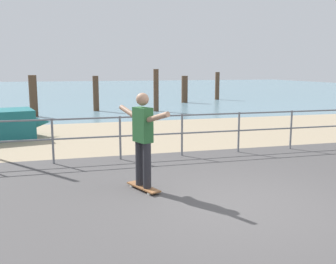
% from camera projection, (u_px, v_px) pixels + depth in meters
% --- Properties ---
extents(ground_plane, '(24.00, 10.00, 0.04)m').
position_uv_depth(ground_plane, '(278.00, 233.00, 5.09)').
color(ground_plane, '#474444').
rests_on(ground_plane, ground).
extents(beach_strip, '(24.00, 6.00, 0.04)m').
position_uv_depth(beach_strip, '(147.00, 134.00, 12.70)').
color(beach_strip, tan).
rests_on(beach_strip, ground).
extents(sea_surface, '(72.00, 50.00, 0.04)m').
position_uv_depth(sea_surface, '(88.00, 89.00, 39.31)').
color(sea_surface, slate).
rests_on(sea_surface, ground).
extents(railing_fence, '(12.17, 0.05, 1.05)m').
position_uv_depth(railing_fence, '(120.00, 131.00, 8.98)').
color(railing_fence, slate).
rests_on(railing_fence, ground).
extents(skateboard, '(0.49, 0.82, 0.08)m').
position_uv_depth(skateboard, '(143.00, 187.00, 6.81)').
color(skateboard, brown).
rests_on(skateboard, ground).
extents(skateboarder, '(0.63, 1.37, 1.65)m').
position_uv_depth(skateboarder, '(143.00, 134.00, 6.66)').
color(skateboarder, '#26262B').
rests_on(skateboarder, skateboard).
extents(groyne_post_1, '(0.35, 0.35, 1.84)m').
position_uv_depth(groyne_post_1, '(33.00, 96.00, 17.05)').
color(groyne_post_1, '#513826').
rests_on(groyne_post_1, ground).
extents(groyne_post_2, '(0.29, 0.29, 1.77)m').
position_uv_depth(groyne_post_2, '(96.00, 94.00, 19.25)').
color(groyne_post_2, '#513826').
rests_on(groyne_post_2, ground).
extents(groyne_post_3, '(0.26, 0.26, 2.10)m').
position_uv_depth(groyne_post_3, '(156.00, 90.00, 19.09)').
color(groyne_post_3, '#513826').
rests_on(groyne_post_3, ground).
extents(groyne_post_4, '(0.39, 0.39, 1.67)m').
position_uv_depth(groyne_post_4, '(185.00, 89.00, 23.94)').
color(groyne_post_4, '#513826').
rests_on(groyne_post_4, ground).
extents(groyne_post_5, '(0.29, 0.29, 1.88)m').
position_uv_depth(groyne_post_5, '(217.00, 86.00, 26.25)').
color(groyne_post_5, '#513826').
rests_on(groyne_post_5, ground).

